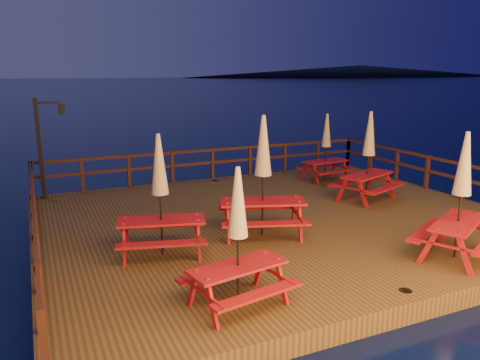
{
  "coord_description": "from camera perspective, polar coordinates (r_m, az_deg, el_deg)",
  "views": [
    {
      "loc": [
        -5.76,
        -10.28,
        4.18
      ],
      "look_at": [
        -0.85,
        0.6,
        1.36
      ],
      "focal_mm": 35.0,
      "sensor_mm": 36.0,
      "label": 1
    }
  ],
  "objects": [
    {
      "name": "ground",
      "position": [
        12.51,
        4.71,
        -6.3
      ],
      "size": [
        500.0,
        500.0,
        0.0
      ],
      "primitive_type": "plane",
      "color": "black",
      "rests_on": "ground"
    },
    {
      "name": "picnic_table_4",
      "position": [
        14.19,
        15.39,
        3.0
      ],
      "size": [
        2.25,
        2.05,
        2.63
      ],
      "rotation": [
        0.0,
        0.0,
        0.35
      ],
      "color": "maroon",
      "rests_on": "deck"
    },
    {
      "name": "railing",
      "position": [
        13.7,
        1.21,
        0.56
      ],
      "size": [
        11.8,
        9.75,
        1.1
      ],
      "color": "black",
      "rests_on": "deck"
    },
    {
      "name": "picnic_table_3",
      "position": [
        16.47,
        10.45,
        4.08
      ],
      "size": [
        1.78,
        1.53,
        2.33
      ],
      "rotation": [
        0.0,
        0.0,
        0.12
      ],
      "color": "maroon",
      "rests_on": "deck"
    },
    {
      "name": "deck_piles",
      "position": [
        12.61,
        4.69,
        -7.58
      ],
      "size": [
        11.44,
        9.44,
        1.4
      ],
      "color": "black",
      "rests_on": "ground"
    },
    {
      "name": "deck",
      "position": [
        12.44,
        4.73,
        -5.43
      ],
      "size": [
        12.0,
        10.0,
        0.4
      ],
      "primitive_type": "cube",
      "color": "#443015",
      "rests_on": "ground"
    },
    {
      "name": "picnic_table_0",
      "position": [
        10.38,
        25.37,
        -1.53
      ],
      "size": [
        2.31,
        2.18,
        2.61
      ],
      "rotation": [
        0.0,
        0.0,
        0.48
      ],
      "color": "maroon",
      "rests_on": "deck"
    },
    {
      "name": "picnic_table_5",
      "position": [
        7.5,
        -0.26,
        -6.78
      ],
      "size": [
        1.84,
        1.61,
        2.33
      ],
      "rotation": [
        0.0,
        0.0,
        0.18
      ],
      "color": "maroon",
      "rests_on": "deck"
    },
    {
      "name": "headland_right",
      "position": [
        306.8,
        14.51,
        12.74
      ],
      "size": [
        230.4,
        86.4,
        7.0
      ],
      "primitive_type": "ellipsoid",
      "color": "black",
      "rests_on": "ground"
    },
    {
      "name": "picnic_table_2",
      "position": [
        9.68,
        -9.7,
        -1.6
      ],
      "size": [
        2.1,
        1.88,
        2.55
      ],
      "rotation": [
        0.0,
        0.0,
        -0.26
      ],
      "color": "maroon",
      "rests_on": "deck"
    },
    {
      "name": "lamp_post",
      "position": [
        14.97,
        -22.73,
        4.63
      ],
      "size": [
        0.85,
        0.18,
        3.0
      ],
      "color": "black",
      "rests_on": "deck"
    },
    {
      "name": "picnic_table_1",
      "position": [
        10.66,
        2.81,
        0.68
      ],
      "size": [
        2.39,
        2.17,
        2.81
      ],
      "rotation": [
        0.0,
        0.0,
        -0.34
      ],
      "color": "maroon",
      "rests_on": "deck"
    }
  ]
}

